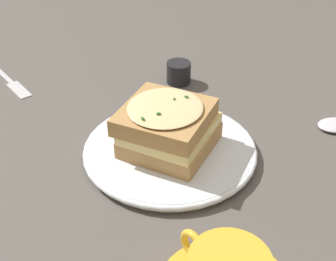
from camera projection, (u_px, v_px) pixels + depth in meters
The scene contains 5 objects.
ground_plane at pixel (174, 160), 0.69m from camera, with size 2.40×2.40×0.00m, color #514C47.
dinner_plate at pixel (168, 151), 0.70m from camera, with size 0.26×0.26×0.01m.
sandwich at pixel (167, 127), 0.67m from camera, with size 0.17×0.17×0.08m.
fork at pixel (12, 82), 0.88m from camera, with size 0.04×0.18×0.00m.
condiment_pot at pixel (179, 73), 0.88m from camera, with size 0.05×0.05×0.04m, color black.
Camera 1 is at (0.27, 0.47, 0.43)m, focal length 50.00 mm.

